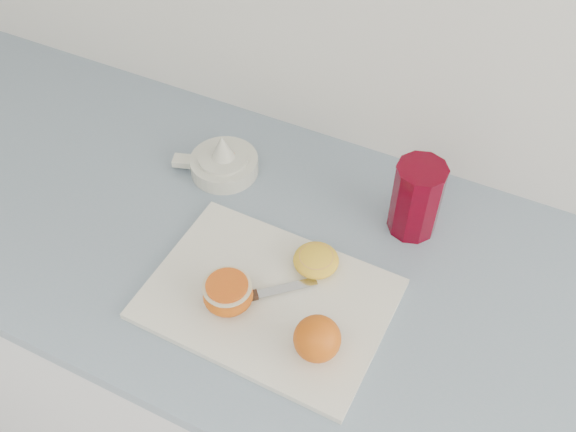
{
  "coord_description": "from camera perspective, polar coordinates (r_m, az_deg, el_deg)",
  "views": [
    {
      "loc": [
        0.21,
        1.11,
        1.72
      ],
      "look_at": [
        -0.09,
        1.72,
        0.96
      ],
      "focal_mm": 40.0,
      "sensor_mm": 36.0,
      "label": 1
    }
  ],
  "objects": [
    {
      "name": "red_tumbler",
      "position": [
        1.07,
        11.31,
        1.33
      ],
      "size": [
        0.08,
        0.08,
        0.14
      ],
      "color": "#5E0010",
      "rests_on": "counter"
    },
    {
      "name": "paring_knife",
      "position": [
        0.99,
        -3.94,
        -7.24
      ],
      "size": [
        0.13,
        0.12,
        0.01
      ],
      "color": "#452519",
      "rests_on": "cutting_board"
    },
    {
      "name": "cutting_board",
      "position": [
        1.0,
        -1.8,
        -7.36
      ],
      "size": [
        0.37,
        0.27,
        0.01
      ],
      "primitive_type": "cube",
      "rotation": [
        0.0,
        0.0,
        -0.02
      ],
      "color": "silver",
      "rests_on": "counter"
    },
    {
      "name": "squeezed_shell",
      "position": [
        1.02,
        2.51,
        -3.93
      ],
      "size": [
        0.07,
        0.07,
        0.03
      ],
      "color": "yellow",
      "rests_on": "cutting_board"
    },
    {
      "name": "citrus_juicer",
      "position": [
        1.18,
        -5.78,
        4.81
      ],
      "size": [
        0.16,
        0.12,
        0.08
      ],
      "color": "white",
      "rests_on": "counter"
    },
    {
      "name": "half_orange",
      "position": [
        0.97,
        -5.36,
        -6.91
      ],
      "size": [
        0.08,
        0.08,
        0.05
      ],
      "color": "#EF531A",
      "rests_on": "cutting_board"
    },
    {
      "name": "whole_orange",
      "position": [
        0.92,
        2.61,
        -10.85
      ],
      "size": [
        0.07,
        0.07,
        0.07
      ],
      "color": "#EF531A",
      "rests_on": "cutting_board"
    },
    {
      "name": "counter",
      "position": [
        1.44,
        -1.03,
        -13.99
      ],
      "size": [
        2.42,
        0.64,
        0.89
      ],
      "color": "white",
      "rests_on": "ground"
    }
  ]
}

